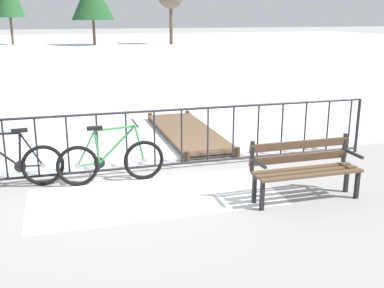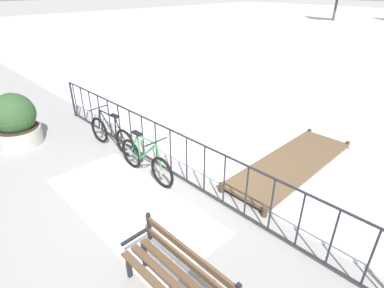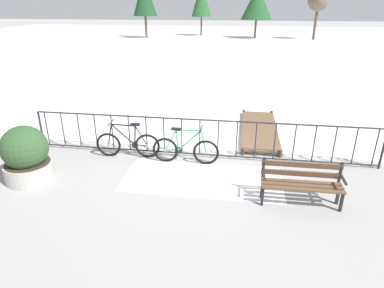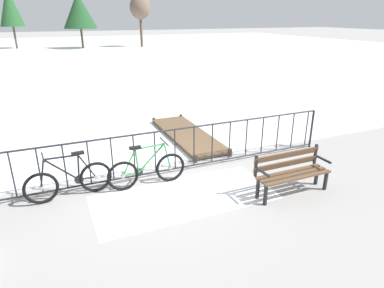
{
  "view_description": "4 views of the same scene",
  "coord_description": "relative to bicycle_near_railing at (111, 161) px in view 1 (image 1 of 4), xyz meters",
  "views": [
    {
      "loc": [
        -1.03,
        -7.54,
        2.63
      ],
      "look_at": [
        0.95,
        -0.68,
        0.62
      ],
      "focal_mm": 43.42,
      "sensor_mm": 36.0,
      "label": 1
    },
    {
      "loc": [
        4.24,
        -3.49,
        3.61
      ],
      "look_at": [
        0.46,
        0.17,
        0.84
      ],
      "focal_mm": 28.67,
      "sensor_mm": 36.0,
      "label": 2
    },
    {
      "loc": [
        1.01,
        -7.92,
        3.78
      ],
      "look_at": [
        -0.07,
        -0.89,
        0.75
      ],
      "focal_mm": 30.76,
      "sensor_mm": 36.0,
      "label": 3
    },
    {
      "loc": [
        -2.0,
        -6.72,
        3.45
      ],
      "look_at": [
        0.74,
        -0.39,
        0.8
      ],
      "focal_mm": 31.31,
      "sensor_mm": 36.0,
      "label": 4
    }
  ],
  "objects": [
    {
      "name": "railing_fence",
      "position": [
        0.32,
        0.41,
        0.19
      ],
      "size": [
        9.06,
        0.06,
        1.07
      ],
      "color": "#232328",
      "rests_on": "ground"
    },
    {
      "name": "bicycle_second",
      "position": [
        -1.57,
        0.14,
        0.0
      ],
      "size": [
        1.71,
        0.52,
        0.97
      ],
      "color": "black",
      "rests_on": "ground"
    },
    {
      "name": "bicycle_near_railing",
      "position": [
        0.0,
        0.0,
        0.0
      ],
      "size": [
        1.71,
        0.52,
        0.97
      ],
      "color": "black",
      "rests_on": "ground"
    },
    {
      "name": "frozen_pond",
      "position": [
        0.32,
        28.81,
        -0.35
      ],
      "size": [
        80.0,
        56.0,
        0.03
      ],
      "primitive_type": "cube",
      "color": "silver",
      "rests_on": "ground"
    },
    {
      "name": "snow_patch",
      "position": [
        0.54,
        -0.79,
        -0.36
      ],
      "size": [
        3.67,
        1.63,
        0.01
      ],
      "primitive_type": "cube",
      "color": "white",
      "rests_on": "ground"
    },
    {
      "name": "ground_plane",
      "position": [
        0.32,
        0.41,
        -0.37
      ],
      "size": [
        160.0,
        160.0,
        0.0
      ],
      "primitive_type": "plane",
      "color": "gray"
    },
    {
      "name": "park_bench",
      "position": [
        2.63,
        -1.43,
        0.14
      ],
      "size": [
        1.6,
        0.49,
        0.89
      ],
      "color": "brown",
      "rests_on": "ground"
    },
    {
      "name": "wooden_dock",
      "position": [
        1.95,
        2.47,
        -0.25
      ],
      "size": [
        1.1,
        3.62,
        0.2
      ],
      "color": "brown",
      "rests_on": "ground"
    }
  ]
}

